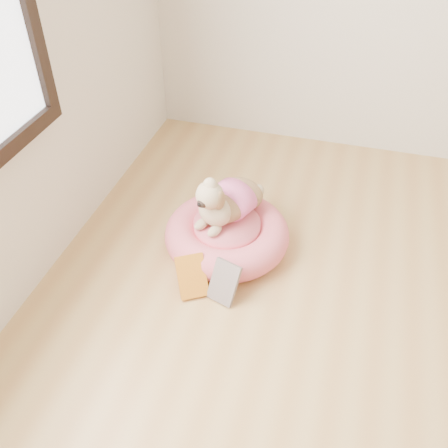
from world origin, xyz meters
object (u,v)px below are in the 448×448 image
(book_yellow, at_px, (192,276))
(pet_bed, at_px, (227,234))
(book_white, at_px, (224,282))
(dog, at_px, (226,193))

(book_yellow, bearing_deg, pet_bed, 46.10)
(book_yellow, distance_m, book_white, 0.14)
(pet_bed, distance_m, dog, 0.22)
(pet_bed, relative_size, book_white, 3.19)
(book_yellow, bearing_deg, dog, 49.76)
(book_yellow, bearing_deg, book_white, -31.66)
(pet_bed, relative_size, dog, 1.53)
(pet_bed, height_order, dog, dog)
(pet_bed, distance_m, book_white, 0.32)
(dog, xyz_separation_m, book_yellow, (-0.05, -0.34, -0.21))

